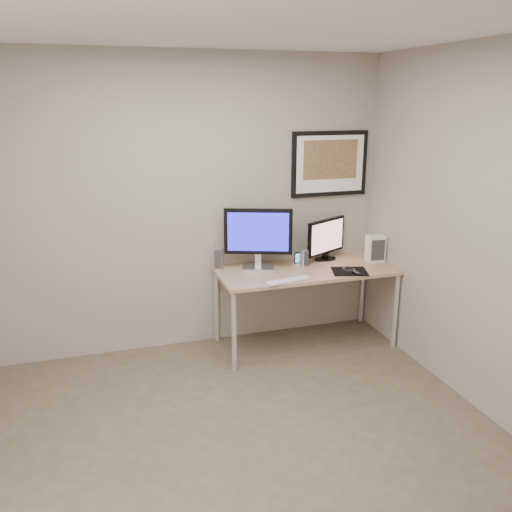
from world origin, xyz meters
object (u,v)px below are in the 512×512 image
object	(u,v)px
monitor_large	(258,236)
keyboard	(288,280)
monitor_tv	(326,238)
speaker_right	(304,258)
fan_unit	(375,248)
desk	(306,276)
speaker_left	(219,258)
phone_dock	(297,259)
framed_art	(330,164)

from	to	relation	value
monitor_large	keyboard	xyz separation A→B (m)	(0.14, -0.41, -0.30)
monitor_tv	speaker_right	world-z (taller)	monitor_tv
keyboard	fan_unit	world-z (taller)	fan_unit
keyboard	desk	bearing A→B (deg)	33.90
speaker_left	desk	bearing A→B (deg)	5.56
desk	keyboard	bearing A→B (deg)	-134.91
monitor_tv	speaker_left	xyz separation A→B (m)	(-1.03, 0.03, -0.11)
monitor_large	speaker_right	size ratio (longest dim) A/B	3.65
speaker_right	phone_dock	size ratio (longest dim) A/B	1.31
monitor_tv	phone_dock	size ratio (longest dim) A/B	3.79
speaker_left	speaker_right	world-z (taller)	speaker_left
monitor_tv	fan_unit	distance (m)	0.47
desk	monitor_tv	bearing A→B (deg)	35.67
speaker_left	speaker_right	xyz separation A→B (m)	(0.76, -0.15, -0.02)
keyboard	monitor_tv	bearing A→B (deg)	29.47
monitor_large	phone_dock	size ratio (longest dim) A/B	4.78
monitor_tv	phone_dock	xyz separation A→B (m)	(-0.32, -0.07, -0.15)
monitor_large	speaker_left	xyz separation A→B (m)	(-0.34, 0.10, -0.20)
monitor_large	phone_dock	distance (m)	0.45
desk	fan_unit	size ratio (longest dim) A/B	6.46
desk	monitor_tv	world-z (taller)	monitor_tv
desk	fan_unit	bearing A→B (deg)	2.17
speaker_left	phone_dock	xyz separation A→B (m)	(0.72, -0.10, -0.04)
fan_unit	speaker_left	bearing A→B (deg)	177.90
monitor_tv	keyboard	distance (m)	0.76
framed_art	phone_dock	size ratio (longest dim) A/B	6.18
desk	fan_unit	distance (m)	0.73
phone_dock	monitor_tv	bearing A→B (deg)	-5.42
monitor_large	speaker_right	bearing A→B (deg)	13.77
desk	speaker_right	distance (m)	0.17
phone_dock	keyboard	xyz separation A→B (m)	(-0.24, -0.41, -0.05)
monitor_large	monitor_tv	xyz separation A→B (m)	(0.69, 0.07, -0.09)
framed_art	keyboard	distance (m)	1.24
framed_art	monitor_tv	xyz separation A→B (m)	(-0.07, -0.13, -0.68)
desk	monitor_tv	xyz separation A→B (m)	(0.28, 0.20, 0.28)
speaker_right	monitor_tv	bearing A→B (deg)	9.83
speaker_right	keyboard	xyz separation A→B (m)	(-0.29, -0.36, -0.07)
desk	speaker_left	size ratio (longest dim) A/B	7.92
speaker_left	fan_unit	world-z (taller)	fan_unit
speaker_right	fan_unit	world-z (taller)	fan_unit
phone_dock	speaker_right	bearing A→B (deg)	-65.50
speaker_right	monitor_large	bearing A→B (deg)	159.13
speaker_left	speaker_right	distance (m)	0.78
keyboard	speaker_right	bearing A→B (deg)	39.85
framed_art	phone_dock	distance (m)	0.94
framed_art	speaker_left	distance (m)	1.36
speaker_right	desk	bearing A→B (deg)	-113.71
phone_dock	fan_unit	distance (m)	0.75
desk	monitor_large	distance (m)	0.57
monitor_large	speaker_left	world-z (taller)	monitor_large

